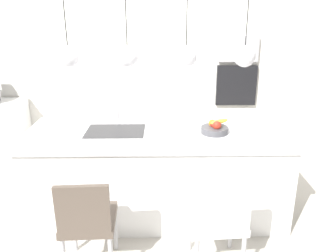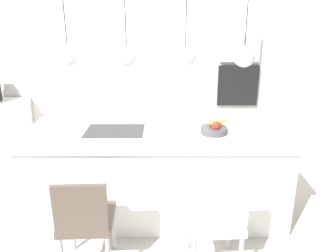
{
  "view_description": "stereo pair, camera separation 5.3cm",
  "coord_description": "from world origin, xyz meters",
  "px_view_note": "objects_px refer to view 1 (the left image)",
  "views": [
    {
      "loc": [
        0.05,
        -3.07,
        2.02
      ],
      "look_at": [
        0.1,
        0.0,
        0.96
      ],
      "focal_mm": 36.15,
      "sensor_mm": 36.0,
      "label": 1
    },
    {
      "loc": [
        0.11,
        -3.07,
        2.02
      ],
      "look_at": [
        0.1,
        0.0,
        0.96
      ],
      "focal_mm": 36.15,
      "sensor_mm": 36.0,
      "label": 2
    }
  ],
  "objects_px": {
    "fruit_bowl": "(215,128)",
    "microwave": "(238,49)",
    "chair_middle": "(218,219)",
    "oven": "(236,85)",
    "chair_near": "(88,219)"
  },
  "relations": [
    {
      "from": "microwave",
      "to": "fruit_bowl",
      "type": "bearing_deg",
      "value": -108.11
    },
    {
      "from": "fruit_bowl",
      "to": "chair_middle",
      "type": "xyz_separation_m",
      "value": [
        -0.06,
        -0.76,
        -0.48
      ]
    },
    {
      "from": "chair_middle",
      "to": "oven",
      "type": "bearing_deg",
      "value": 75.97
    },
    {
      "from": "oven",
      "to": "fruit_bowl",
      "type": "bearing_deg",
      "value": -108.11
    },
    {
      "from": "microwave",
      "to": "chair_near",
      "type": "relative_size",
      "value": 0.64
    },
    {
      "from": "oven",
      "to": "chair_middle",
      "type": "relative_size",
      "value": 0.66
    },
    {
      "from": "microwave",
      "to": "chair_middle",
      "type": "distance_m",
      "value": 2.69
    },
    {
      "from": "microwave",
      "to": "oven",
      "type": "relative_size",
      "value": 0.96
    },
    {
      "from": "microwave",
      "to": "chair_near",
      "type": "height_order",
      "value": "microwave"
    },
    {
      "from": "microwave",
      "to": "oven",
      "type": "xyz_separation_m",
      "value": [
        0.0,
        0.0,
        -0.5
      ]
    },
    {
      "from": "microwave",
      "to": "chair_near",
      "type": "bearing_deg",
      "value": -123.88
    },
    {
      "from": "chair_near",
      "to": "fruit_bowl",
      "type": "bearing_deg",
      "value": 35.3
    },
    {
      "from": "fruit_bowl",
      "to": "microwave",
      "type": "xyz_separation_m",
      "value": [
        0.54,
        1.64,
        0.56
      ]
    },
    {
      "from": "fruit_bowl",
      "to": "chair_near",
      "type": "bearing_deg",
      "value": -144.7
    },
    {
      "from": "microwave",
      "to": "oven",
      "type": "bearing_deg",
      "value": 0.0
    }
  ]
}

